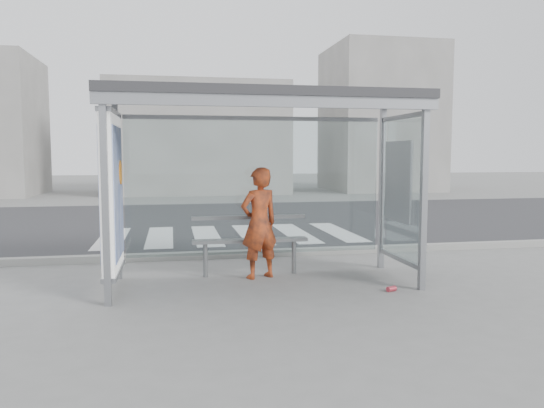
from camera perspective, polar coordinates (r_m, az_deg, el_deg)
The scene contains 10 objects.
ground at distance 7.43m, azimuth -0.87°, elevation -8.58°, with size 80.00×80.00×0.00m, color slate.
road at distance 14.27m, azimuth -5.72°, elevation -1.83°, with size 30.00×10.00×0.01m, color #2E2F31.
curb at distance 9.30m, azimuth -2.95°, elevation -5.36°, with size 30.00×0.18×0.12m, color gray.
crosswalk at distance 11.80m, azimuth -4.64°, elevation -3.35°, with size 5.55×3.00×0.00m.
bus_shelter at distance 7.22m, azimuth -3.91°, elevation 6.88°, with size 4.25×1.65×2.62m.
building_center at distance 25.14m, azimuth -8.01°, elevation 6.97°, with size 8.00×5.00×5.00m, color gray.
building_right at distance 27.16m, azimuth 11.53°, elevation 8.90°, with size 5.00×5.00×7.00m, color gray.
person at distance 7.64m, azimuth -1.38°, elevation -2.07°, with size 0.59×0.38×1.61m, color orange.
bench at distance 7.87m, azimuth -2.37°, elevation -3.89°, with size 1.71×0.21×0.88m.
soda_can at distance 7.19m, azimuth 12.72°, elevation -8.89°, with size 0.07×0.07×0.13m, color #E04253.
Camera 1 is at (-1.24, -7.10, 1.80)m, focal length 35.00 mm.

